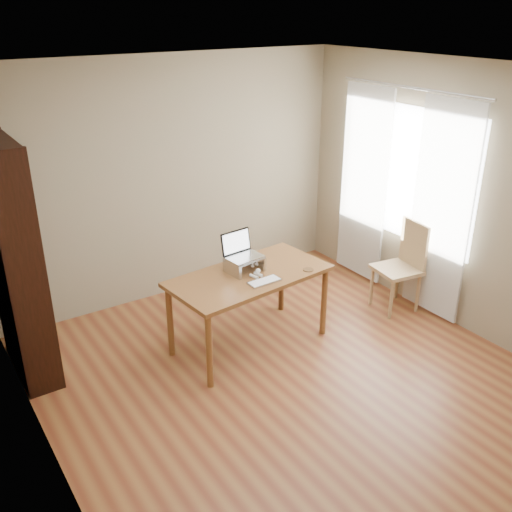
{
  "coord_description": "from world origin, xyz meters",
  "views": [
    {
      "loc": [
        -2.56,
        -3.17,
        3.04
      ],
      "look_at": [
        0.08,
        0.79,
        0.92
      ],
      "focal_mm": 40.0,
      "sensor_mm": 36.0,
      "label": 1
    }
  ],
  "objects": [
    {
      "name": "desk",
      "position": [
        0.02,
        0.81,
        0.66
      ],
      "size": [
        1.56,
        0.89,
        0.75
      ],
      "rotation": [
        0.0,
        0.0,
        0.1
      ],
      "color": "brown",
      "rests_on": "ground"
    },
    {
      "name": "coaster",
      "position": [
        0.52,
        0.58,
        0.75
      ],
      "size": [
        0.1,
        0.1,
        0.01
      ],
      "primitive_type": "cylinder",
      "color": "brown",
      "rests_on": "desk"
    },
    {
      "name": "room",
      "position": [
        0.03,
        0.01,
        1.3
      ],
      "size": [
        4.04,
        4.54,
        2.64
      ],
      "color": "brown",
      "rests_on": "ground"
    },
    {
      "name": "curtains",
      "position": [
        1.92,
        0.8,
        1.17
      ],
      "size": [
        0.03,
        1.9,
        2.25
      ],
      "color": "white",
      "rests_on": "ground"
    },
    {
      "name": "laptop",
      "position": [
        0.02,
        0.95,
        0.94
      ],
      "size": [
        0.34,
        0.3,
        0.23
      ],
      "rotation": [
        0.0,
        0.0,
        0.1
      ],
      "color": "silver",
      "rests_on": "laptop_stand"
    },
    {
      "name": "bookshelf",
      "position": [
        -1.83,
        1.55,
        1.05
      ],
      "size": [
        0.3,
        0.9,
        2.1
      ],
      "color": "black",
      "rests_on": "ground"
    },
    {
      "name": "laptop_stand",
      "position": [
        0.02,
        0.89,
        0.83
      ],
      "size": [
        0.32,
        0.25,
        0.13
      ],
      "rotation": [
        0.0,
        0.0,
        0.1
      ],
      "color": "silver",
      "rests_on": "desk"
    },
    {
      "name": "chair",
      "position": [
        1.78,
        0.54,
        0.52
      ],
      "size": [
        0.49,
        0.49,
        0.97
      ],
      "rotation": [
        0.0,
        0.0,
        -0.15
      ],
      "color": "tan",
      "rests_on": "ground"
    },
    {
      "name": "cat",
      "position": [
        -0.0,
        0.92,
        0.81
      ],
      "size": [
        0.24,
        0.48,
        0.15
      ],
      "rotation": [
        0.0,
        0.0,
        0.24
      ],
      "color": "#4A423A",
      "rests_on": "desk"
    },
    {
      "name": "keyboard",
      "position": [
        0.03,
        0.59,
        0.76
      ],
      "size": [
        0.31,
        0.14,
        0.02
      ],
      "rotation": [
        0.0,
        0.0,
        0.02
      ],
      "color": "silver",
      "rests_on": "desk"
    }
  ]
}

